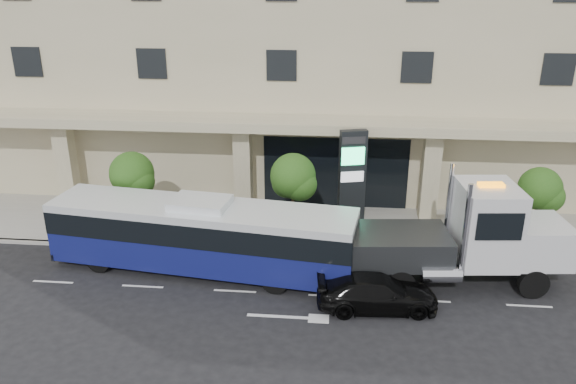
# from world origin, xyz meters

# --- Properties ---
(ground) EXTENTS (120.00, 120.00, 0.00)m
(ground) POSITION_xyz_m (0.00, 0.00, 0.00)
(ground) COLOR black
(ground) RESTS_ON ground
(sidewalk) EXTENTS (120.00, 6.00, 0.15)m
(sidewalk) POSITION_xyz_m (0.00, 5.00, 0.07)
(sidewalk) COLOR gray
(sidewalk) RESTS_ON ground
(curb) EXTENTS (120.00, 0.30, 0.15)m
(curb) POSITION_xyz_m (0.00, 2.00, 0.07)
(curb) COLOR gray
(curb) RESTS_ON ground
(convention_center) EXTENTS (60.00, 17.60, 20.00)m
(convention_center) POSITION_xyz_m (-0.00, 15.42, 9.97)
(convention_center) COLOR tan
(convention_center) RESTS_ON ground
(tree_left) EXTENTS (2.27, 2.20, 4.22)m
(tree_left) POSITION_xyz_m (-9.97, 3.59, 3.11)
(tree_left) COLOR #422B19
(tree_left) RESTS_ON sidewalk
(tree_mid) EXTENTS (2.28, 2.20, 4.38)m
(tree_mid) POSITION_xyz_m (-1.97, 3.59, 3.26)
(tree_mid) COLOR #422B19
(tree_mid) RESTS_ON sidewalk
(tree_right) EXTENTS (2.10, 2.00, 4.04)m
(tree_right) POSITION_xyz_m (9.53, 3.59, 3.04)
(tree_right) COLOR #422B19
(tree_right) RESTS_ON sidewalk
(city_bus) EXTENTS (13.80, 4.58, 3.43)m
(city_bus) POSITION_xyz_m (-5.73, 0.20, 1.75)
(city_bus) COLOR black
(city_bus) RESTS_ON ground
(tow_truck) EXTENTS (11.04, 3.60, 5.01)m
(tow_truck) POSITION_xyz_m (5.37, 0.14, 2.06)
(tow_truck) COLOR #2D3033
(tow_truck) RESTS_ON ground
(black_sedan) EXTENTS (4.94, 2.35, 1.39)m
(black_sedan) POSITION_xyz_m (1.86, -2.20, 0.69)
(black_sedan) COLOR black
(black_sedan) RESTS_ON ground
(signage_pylon) EXTENTS (1.39, 0.80, 5.29)m
(signage_pylon) POSITION_xyz_m (0.85, 4.77, 2.84)
(signage_pylon) COLOR black
(signage_pylon) RESTS_ON sidewalk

